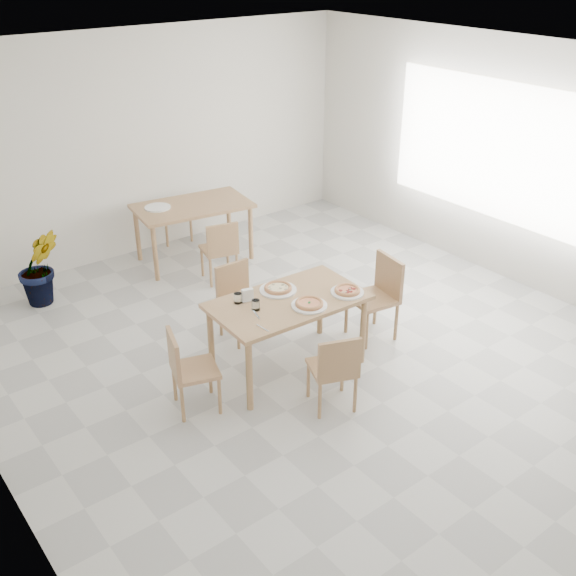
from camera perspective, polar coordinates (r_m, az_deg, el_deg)
room at (r=8.33m, az=17.71°, el=10.87°), size 7.28×7.00×7.00m
main_table at (r=6.25m, az=0.00°, el=-1.70°), size 1.47×0.87×0.75m
chair_south at (r=5.83m, az=4.01°, el=-6.69°), size 0.49×0.49×0.77m
chair_north at (r=6.92m, az=-4.24°, el=-0.64°), size 0.39×0.39×0.78m
chair_west at (r=5.88m, az=-8.59°, el=-6.57°), size 0.48×0.48×0.77m
chair_east at (r=6.94m, az=7.74°, el=-0.29°), size 0.49×0.49×0.87m
plate_margherita at (r=6.10m, az=1.81°, el=-1.48°), size 0.33×0.33×0.02m
plate_mushroom at (r=6.36m, az=-0.85°, el=-0.16°), size 0.35×0.35×0.02m
plate_pepperoni at (r=6.34m, az=5.04°, el=-0.36°), size 0.31×0.31×0.02m
pizza_margherita at (r=6.08m, az=1.81°, el=-1.30°), size 0.32×0.32×0.03m
pizza_mushroom at (r=6.35m, az=-0.85°, el=0.02°), size 0.33×0.33×0.03m
pizza_pepperoni at (r=6.33m, az=5.04°, el=-0.17°), size 0.28×0.28×0.03m
tumbler_a at (r=6.02m, az=-2.75°, el=-1.44°), size 0.07×0.07×0.10m
tumbler_b at (r=6.15m, az=-4.27°, el=-0.87°), size 0.07×0.07×0.10m
napkin_holder at (r=6.15m, az=-3.44°, el=-0.66°), size 0.13×0.08×0.13m
fork_a at (r=5.76m, az=-2.15°, el=-3.42°), size 0.03×0.16×0.01m
fork_b at (r=5.96m, az=-2.69°, el=-2.27°), size 0.06×0.16×0.01m
second_table at (r=8.58m, az=-8.08°, el=6.46°), size 1.52×1.01×0.75m
chair_back_s at (r=8.03m, az=-5.74°, el=3.46°), size 0.47×0.47×0.78m
chair_back_n at (r=9.36m, az=-9.93°, el=6.94°), size 0.46×0.46×0.83m
plate_empty at (r=8.50m, az=-10.98°, el=6.71°), size 0.32×0.32×0.02m
potted_plant at (r=8.02m, az=-20.27°, el=1.68°), size 0.53×0.44×0.89m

